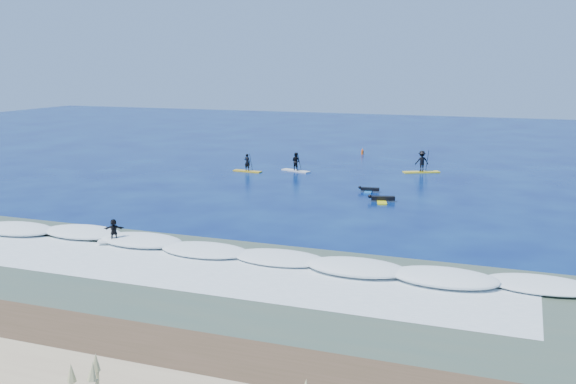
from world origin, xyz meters
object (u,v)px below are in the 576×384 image
(wave_surfer, at_px, (114,231))
(prone_paddler_near, at_px, (382,199))
(sup_paddler_center, at_px, (296,163))
(prone_paddler_far, at_px, (369,190))
(sup_paddler_right, at_px, (422,163))
(sup_paddler_left, at_px, (247,165))
(marker_buoy, at_px, (362,152))

(wave_surfer, bearing_deg, prone_paddler_near, 26.87)
(sup_paddler_center, distance_m, prone_paddler_far, 10.65)
(sup_paddler_right, relative_size, prone_paddler_far, 1.57)
(sup_paddler_center, bearing_deg, sup_paddler_left, -138.18)
(prone_paddler_far, height_order, wave_surfer, wave_surfer)
(prone_paddler_near, distance_m, wave_surfer, 19.12)
(prone_paddler_far, bearing_deg, sup_paddler_left, 60.49)
(sup_paddler_left, bearing_deg, prone_paddler_far, -17.25)
(sup_paddler_left, bearing_deg, sup_paddler_right, 23.99)
(wave_surfer, bearing_deg, prone_paddler_far, 35.25)
(marker_buoy, bearing_deg, sup_paddler_left, -116.33)
(sup_paddler_left, height_order, sup_paddler_right, sup_paddler_right)
(prone_paddler_near, xyz_separation_m, prone_paddler_far, (-1.61, 2.99, -0.03))
(sup_paddler_center, relative_size, wave_surfer, 1.64)
(sup_paddler_center, bearing_deg, prone_paddler_far, -20.65)
(sup_paddler_center, bearing_deg, marker_buoy, 95.13)
(sup_paddler_center, xyz_separation_m, wave_surfer, (-1.24, -25.33, -0.00))
(sup_paddler_center, distance_m, wave_surfer, 25.36)
(sup_paddler_right, height_order, prone_paddler_far, sup_paddler_right)
(sup_paddler_center, relative_size, marker_buoy, 4.38)
(sup_paddler_left, relative_size, sup_paddler_center, 0.94)
(prone_paddler_near, bearing_deg, sup_paddler_right, -18.74)
(marker_buoy, bearing_deg, sup_paddler_center, -103.64)
(wave_surfer, distance_m, marker_buoy, 37.98)
(marker_buoy, bearing_deg, prone_paddler_far, -74.80)
(prone_paddler_far, relative_size, marker_buoy, 3.14)
(prone_paddler_far, xyz_separation_m, marker_buoy, (-5.21, 19.16, 0.14))
(prone_paddler_far, relative_size, wave_surfer, 1.17)
(marker_buoy, bearing_deg, wave_surfer, -96.43)
(prone_paddler_far, distance_m, marker_buoy, 19.86)
(sup_paddler_left, xyz_separation_m, sup_paddler_center, (3.97, 1.69, 0.15))
(prone_paddler_near, height_order, prone_paddler_far, prone_paddler_near)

